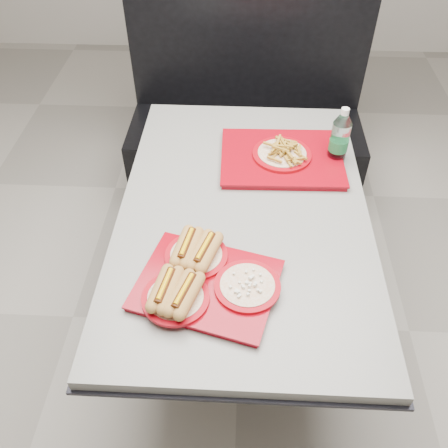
{
  "coord_description": "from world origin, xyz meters",
  "views": [
    {
      "loc": [
        -0.01,
        -1.27,
        1.92
      ],
      "look_at": [
        -0.06,
        -0.17,
        0.83
      ],
      "focal_mm": 38.0,
      "sensor_mm": 36.0,
      "label": 1
    }
  ],
  "objects_px": {
    "diner_table": "(242,239)",
    "tray_far": "(282,156)",
    "booth_bench": "(246,124)",
    "water_bottle": "(339,139)",
    "tray_near": "(202,279)"
  },
  "relations": [
    {
      "from": "diner_table",
      "to": "tray_far",
      "type": "xyz_separation_m",
      "value": [
        0.15,
        0.29,
        0.19
      ]
    },
    {
      "from": "tray_far",
      "to": "diner_table",
      "type": "bearing_deg",
      "value": -116.97
    },
    {
      "from": "booth_bench",
      "to": "tray_near",
      "type": "height_order",
      "value": "booth_bench"
    },
    {
      "from": "diner_table",
      "to": "water_bottle",
      "type": "distance_m",
      "value": 0.55
    },
    {
      "from": "booth_bench",
      "to": "tray_near",
      "type": "distance_m",
      "value": 1.51
    },
    {
      "from": "booth_bench",
      "to": "water_bottle",
      "type": "bearing_deg",
      "value": -65.17
    },
    {
      "from": "booth_bench",
      "to": "water_bottle",
      "type": "xyz_separation_m",
      "value": [
        0.37,
        -0.79,
        0.45
      ]
    },
    {
      "from": "booth_bench",
      "to": "water_bottle",
      "type": "height_order",
      "value": "booth_bench"
    },
    {
      "from": "booth_bench",
      "to": "tray_near",
      "type": "relative_size",
      "value": 2.78
    },
    {
      "from": "booth_bench",
      "to": "tray_near",
      "type": "xyz_separation_m",
      "value": [
        -0.12,
        -1.45,
        0.38
      ]
    },
    {
      "from": "diner_table",
      "to": "water_bottle",
      "type": "bearing_deg",
      "value": 39.63
    },
    {
      "from": "tray_near",
      "to": "tray_far",
      "type": "distance_m",
      "value": 0.7
    },
    {
      "from": "tray_near",
      "to": "diner_table",
      "type": "bearing_deg",
      "value": 71.32
    },
    {
      "from": "diner_table",
      "to": "water_bottle",
      "type": "height_order",
      "value": "water_bottle"
    },
    {
      "from": "tray_near",
      "to": "water_bottle",
      "type": "bearing_deg",
      "value": 53.69
    }
  ]
}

